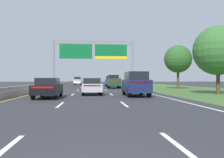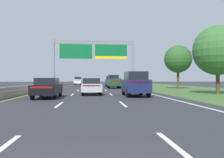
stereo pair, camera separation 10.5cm
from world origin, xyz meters
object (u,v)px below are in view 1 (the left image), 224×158
(overhead_sign_gantry, at_px, (94,53))
(roadside_tree_mid, at_px, (178,59))
(car_silver_centre_lane_sedan, at_px, (92,86))
(car_white_left_lane_suv, at_px, (78,81))
(car_black_left_lane_sedan, at_px, (48,88))
(car_navy_right_lane_suv, at_px, (136,83))
(pickup_truck_darkgreen, at_px, (114,82))
(roadside_tree_near, at_px, (218,51))
(car_blue_right_lane_suv, at_px, (110,81))

(overhead_sign_gantry, height_order, roadside_tree_mid, overhead_sign_gantry)
(car_silver_centre_lane_sedan, bearing_deg, car_white_left_lane_suv, 3.49)
(car_black_left_lane_sedan, bearing_deg, car_navy_right_lane_suv, -78.74)
(pickup_truck_darkgreen, relative_size, car_navy_right_lane_suv, 1.15)
(car_silver_centre_lane_sedan, xyz_separation_m, roadside_tree_mid, (13.21, 12.51, 3.74))
(pickup_truck_darkgreen, xyz_separation_m, car_black_left_lane_sedan, (-7.02, -19.92, -0.26))
(pickup_truck_darkgreen, bearing_deg, roadside_tree_mid, -109.41)
(car_silver_centre_lane_sedan, bearing_deg, pickup_truck_darkgreen, -14.25)
(car_navy_right_lane_suv, bearing_deg, roadside_tree_near, -77.95)
(car_black_left_lane_sedan, distance_m, car_white_left_lane_suv, 45.43)
(car_white_left_lane_suv, bearing_deg, overhead_sign_gantry, -167.00)
(overhead_sign_gantry, distance_m, car_white_left_lane_suv, 21.26)
(car_white_left_lane_suv, distance_m, car_navy_right_lane_suv, 44.60)
(car_navy_right_lane_suv, bearing_deg, car_blue_right_lane_suv, 0.56)
(car_black_left_lane_sedan, height_order, car_navy_right_lane_suv, car_navy_right_lane_suv)
(overhead_sign_gantry, distance_m, car_black_left_lane_sedan, 26.07)
(roadside_tree_mid, bearing_deg, car_black_left_lane_sedan, -135.55)
(car_black_left_lane_sedan, xyz_separation_m, roadside_tree_mid, (16.62, 16.31, 3.74))
(car_black_left_lane_sedan, xyz_separation_m, roadside_tree_near, (15.74, 3.20, 3.46))
(pickup_truck_darkgreen, bearing_deg, overhead_sign_gantry, 32.84)
(car_white_left_lane_suv, height_order, car_blue_right_lane_suv, same)
(car_silver_centre_lane_sedan, xyz_separation_m, car_white_left_lane_suv, (-3.72, 41.63, 0.28))
(car_blue_right_lane_suv, distance_m, roadside_tree_mid, 17.03)
(overhead_sign_gantry, xyz_separation_m, car_navy_right_lane_suv, (3.48, -23.74, -5.20))
(overhead_sign_gantry, relative_size, car_black_left_lane_sedan, 3.42)
(pickup_truck_darkgreen, height_order, car_black_left_lane_sedan, pickup_truck_darkgreen)
(pickup_truck_darkgreen, bearing_deg, car_navy_right_lane_suv, -178.11)
(car_silver_centre_lane_sedan, distance_m, car_blue_right_lane_suv, 26.56)
(car_navy_right_lane_suv, bearing_deg, pickup_truck_darkgreen, 1.20)
(roadside_tree_near, relative_size, roadside_tree_mid, 1.00)
(car_silver_centre_lane_sedan, xyz_separation_m, car_black_left_lane_sedan, (-3.41, -3.80, 0.00))
(pickup_truck_darkgreen, height_order, car_navy_right_lane_suv, pickup_truck_darkgreen)
(car_white_left_lane_suv, distance_m, car_blue_right_lane_suv, 17.09)
(car_silver_centre_lane_sedan, relative_size, roadside_tree_mid, 0.67)
(car_silver_centre_lane_sedan, distance_m, roadside_tree_near, 12.82)
(roadside_tree_mid, bearing_deg, car_white_left_lane_suv, 120.18)
(pickup_truck_darkgreen, relative_size, roadside_tree_mid, 0.81)
(pickup_truck_darkgreen, xyz_separation_m, roadside_tree_near, (8.72, -16.71, 3.20))
(roadside_tree_mid, bearing_deg, roadside_tree_near, -93.85)
(car_white_left_lane_suv, relative_size, roadside_tree_mid, 0.71)
(overhead_sign_gantry, height_order, car_blue_right_lane_suv, overhead_sign_gantry)
(overhead_sign_gantry, bearing_deg, car_silver_centre_lane_sedan, -90.94)
(car_navy_right_lane_suv, bearing_deg, car_black_left_lane_sedan, 102.02)
(overhead_sign_gantry, height_order, car_black_left_lane_sedan, overhead_sign_gantry)
(car_navy_right_lane_suv, bearing_deg, car_white_left_lane_suv, 10.28)
(car_navy_right_lane_suv, relative_size, roadside_tree_mid, 0.71)
(pickup_truck_darkgreen, bearing_deg, car_silver_centre_lane_sedan, 168.57)
(car_blue_right_lane_suv, distance_m, roadside_tree_near, 28.38)
(pickup_truck_darkgreen, distance_m, car_black_left_lane_sedan, 21.12)
(pickup_truck_darkgreen, xyz_separation_m, car_silver_centre_lane_sedan, (-3.61, -16.12, -0.26))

